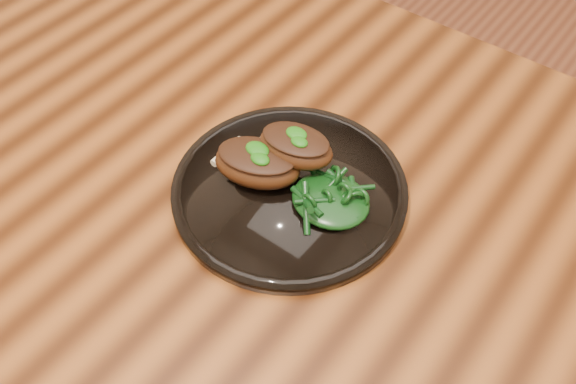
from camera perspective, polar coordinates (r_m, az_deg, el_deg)
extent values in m
cube|color=black|center=(0.79, 7.29, -3.22)|extent=(1.60, 0.80, 0.04)
cylinder|color=#39170D|center=(1.58, -10.58, 9.49)|extent=(0.06, 0.06, 0.71)
cylinder|color=black|center=(0.79, 0.13, 0.10)|extent=(0.29, 0.29, 0.02)
torus|color=black|center=(0.78, 0.13, 0.20)|extent=(0.29, 0.29, 0.01)
cylinder|color=black|center=(0.78, 0.13, 0.35)|extent=(0.19, 0.19, 0.00)
ellipsoid|color=#3C1D0B|center=(0.78, -2.75, 2.41)|extent=(0.12, 0.10, 0.04)
ellipsoid|color=black|center=(0.76, -2.80, 3.25)|extent=(0.11, 0.09, 0.01)
cylinder|color=beige|center=(0.81, -5.43, 3.61)|extent=(0.01, 0.05, 0.01)
ellipsoid|color=#0B4707|center=(0.76, -2.82, 3.57)|extent=(0.03, 0.02, 0.01)
ellipsoid|color=#3C1D0B|center=(0.77, 0.69, 3.96)|extent=(0.10, 0.08, 0.04)
ellipsoid|color=black|center=(0.76, 0.70, 4.72)|extent=(0.09, 0.07, 0.01)
cylinder|color=beige|center=(0.80, -1.50, 5.21)|extent=(0.02, 0.05, 0.01)
ellipsoid|color=#0B4707|center=(0.76, 0.70, 5.01)|extent=(0.03, 0.02, 0.01)
ellipsoid|color=#0B4707|center=(0.83, 0.71, 4.36)|extent=(0.09, 0.06, 0.01)
ellipsoid|color=black|center=(0.75, 3.81, -0.74)|extent=(0.10, 0.08, 0.02)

